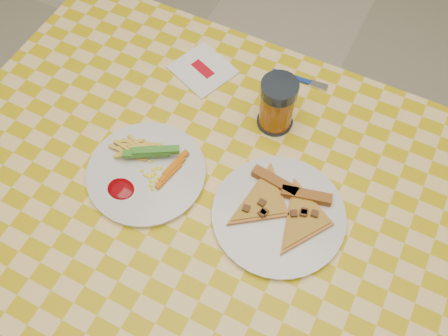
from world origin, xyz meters
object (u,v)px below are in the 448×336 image
(plate_right, at_px, (278,216))
(drink_glass, at_px, (277,105))
(table, at_px, (225,214))
(plate_left, at_px, (147,173))

(plate_right, relative_size, drink_glass, 2.01)
(table, xyz_separation_m, drink_glass, (0.01, 0.22, 0.14))
(table, bearing_deg, drink_glass, 86.42)
(table, height_order, drink_glass, drink_glass)
(table, xyz_separation_m, plate_left, (-0.17, -0.02, 0.08))
(plate_left, bearing_deg, plate_right, 6.96)
(plate_left, relative_size, plate_right, 0.93)
(drink_glass, bearing_deg, plate_right, -64.50)
(plate_left, height_order, plate_right, same)
(table, relative_size, drink_glass, 9.75)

